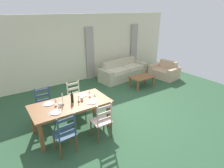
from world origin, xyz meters
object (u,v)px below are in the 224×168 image
object	(u,v)px
armchair_upholstered	(165,72)
coffee_cup_secondary	(60,105)
dining_chair_far_left	(45,106)
coffee_cup_primary	(82,99)
dining_table	(71,106)
dining_chair_near_left	(65,134)
wine_bottle	(72,98)
dining_chair_far_right	(76,98)
coffee_table	(142,78)
wine_glass_near_right	(95,95)
wine_glass_far_left	(56,101)
wine_glass_far_right	(89,92)
couch	(123,72)
dining_chair_near_right	(102,121)
wine_glass_near_left	(59,105)

from	to	relation	value
armchair_upholstered	coffee_cup_secondary	bearing A→B (deg)	-164.71
dining_chair_far_left	coffee_cup_primary	world-z (taller)	dining_chair_far_left
dining_table	coffee_cup_primary	world-z (taller)	coffee_cup_primary
dining_chair_near_left	wine_bottle	distance (m)	0.99
dining_chair_near_left	dining_chair_far_right	size ratio (longest dim) A/B	1.00
coffee_table	coffee_cup_secondary	bearing A→B (deg)	-162.12
dining_chair_far_right	armchair_upholstered	bearing A→B (deg)	8.65
dining_chair_far_left	dining_chair_far_right	world-z (taller)	same
dining_chair_far_left	wine_bottle	size ratio (longest dim) A/B	3.04
coffee_cup_secondary	wine_glass_near_right	bearing A→B (deg)	-8.95
coffee_cup_secondary	armchair_upholstered	xyz separation A→B (m)	(5.27, 1.44, -0.55)
armchair_upholstered	wine_glass_far_left	bearing A→B (deg)	-166.17
dining_chair_far_right	wine_bottle	xyz separation A→B (m)	(-0.37, -0.70, 0.39)
wine_glass_near_right	wine_glass_far_right	distance (m)	0.26
wine_bottle	couch	xyz separation A→B (m)	(3.32, 2.35, -0.58)
wine_glass_far_right	coffee_table	bearing A→B (deg)	20.52
dining_chair_near_left	wine_glass_near_right	distance (m)	1.24
wine_glass_far_left	couch	size ratio (longest dim) A/B	0.07
dining_chair_near_right	wine_glass_far_right	size ratio (longest dim) A/B	5.96
wine_glass_near_right	wine_glass_near_left	bearing A→B (deg)	-179.54
wine_glass_far_left	armchair_upholstered	distance (m)	5.52
armchair_upholstered	coffee_table	bearing A→B (deg)	-170.86
dining_chair_far_left	coffee_cup_secondary	distance (m)	0.85
coffee_cup_primary	wine_glass_near_right	bearing A→B (deg)	-25.18
coffee_cup_secondary	dining_table	bearing A→B (deg)	1.84
wine_glass_near_right	dining_chair_far_right	bearing A→B (deg)	100.05
wine_glass_near_right	armchair_upholstered	xyz separation A→B (m)	(4.42, 1.58, -0.61)
dining_chair_near_right	wine_glass_near_right	size ratio (longest dim) A/B	5.96
coffee_cup_primary	dining_chair_near_left	bearing A→B (deg)	-135.70
dining_chair_far_right	wine_glass_near_left	distance (m)	1.23
dining_chair_far_left	wine_glass_near_right	xyz separation A→B (m)	(1.03, -0.91, 0.38)
wine_glass_near_left	armchair_upholstered	bearing A→B (deg)	16.52
couch	coffee_table	world-z (taller)	couch
wine_bottle	wine_glass_near_right	bearing A→B (deg)	-18.67
armchair_upholstered	wine_glass_far_right	bearing A→B (deg)	-163.47
wine_bottle	coffee_table	xyz separation A→B (m)	(3.34, 1.14, -0.51)
dining_chair_near_left	coffee_table	xyz separation A→B (m)	(3.84, 1.90, -0.12)
coffee_table	dining_chair_far_left	bearing A→B (deg)	-173.93
dining_table	dining_chair_far_left	bearing A→B (deg)	119.64
dining_chair_far_left	coffee_cup_secondary	bearing A→B (deg)	-77.12
coffee_cup_secondary	coffee_cup_primary	bearing A→B (deg)	0.33
dining_chair_far_left	coffee_cup_secondary	xyz separation A→B (m)	(0.18, -0.77, 0.32)
wine_bottle	coffee_cup_secondary	world-z (taller)	wine_bottle
wine_glass_near_left	coffee_cup_primary	bearing A→B (deg)	13.06
dining_chair_near_right	dining_chair_far_right	xyz separation A→B (m)	(-0.01, 1.46, 0.00)
dining_table	wine_glass_far_right	size ratio (longest dim) A/B	11.80
dining_chair_near_right	couch	bearing A→B (deg)	46.67
coffee_cup_secondary	dining_chair_near_right	bearing A→B (deg)	-45.11
dining_chair_far_right	wine_glass_near_right	xyz separation A→B (m)	(0.16, -0.88, 0.38)
armchair_upholstered	dining_table	bearing A→B (deg)	-164.05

